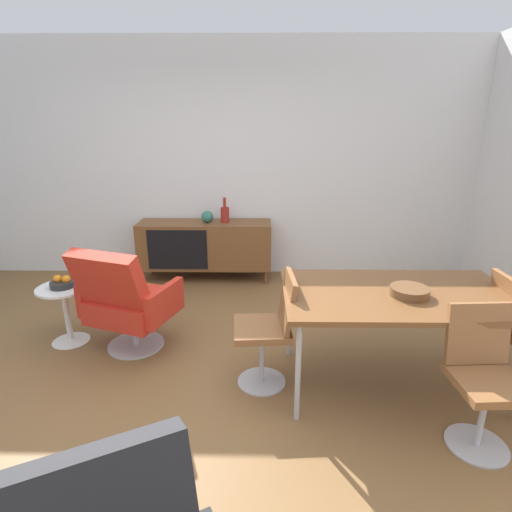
{
  "coord_description": "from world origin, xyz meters",
  "views": [
    {
      "loc": [
        0.53,
        -2.45,
        1.86
      ],
      "look_at": [
        0.49,
        0.81,
        0.78
      ],
      "focal_mm": 28.43,
      "sensor_mm": 36.0,
      "label": 1
    }
  ],
  "objects": [
    {
      "name": "ground_plane",
      "position": [
        0.0,
        0.0,
        0.0
      ],
      "size": [
        8.32,
        8.32,
        0.0
      ],
      "primitive_type": "plane",
      "color": "brown"
    },
    {
      "name": "wall_back",
      "position": [
        0.0,
        2.6,
        1.4
      ],
      "size": [
        6.8,
        0.12,
        2.8
      ],
      "primitive_type": "cube",
      "color": "white",
      "rests_on": "ground_plane"
    },
    {
      "name": "sideboard",
      "position": [
        -0.15,
        2.3,
        0.44
      ],
      "size": [
        1.6,
        0.45,
        0.72
      ],
      "color": "brown",
      "rests_on": "ground_plane"
    },
    {
      "name": "vase_cobalt",
      "position": [
        -0.11,
        2.3,
        0.79
      ],
      "size": [
        0.14,
        0.14,
        0.14
      ],
      "color": "#337266",
      "rests_on": "sideboard"
    },
    {
      "name": "vase_sculptural_dark",
      "position": [
        0.1,
        2.3,
        0.82
      ],
      "size": [
        0.1,
        0.1,
        0.3
      ],
      "color": "maroon",
      "rests_on": "sideboard"
    },
    {
      "name": "dining_table",
      "position": [
        1.49,
        0.16,
        0.7
      ],
      "size": [
        1.6,
        0.9,
        0.74
      ],
      "color": "brown",
      "rests_on": "ground_plane"
    },
    {
      "name": "wooden_bowl_on_table",
      "position": [
        1.55,
        0.1,
        0.77
      ],
      "size": [
        0.26,
        0.26,
        0.06
      ],
      "primitive_type": "cylinder",
      "color": "brown",
      "rests_on": "dining_table"
    },
    {
      "name": "dining_chair_front_right",
      "position": [
        1.84,
        -0.4,
        0.47
      ],
      "size": [
        0.42,
        0.45,
        0.86
      ],
      "color": "brown",
      "rests_on": "ground_plane"
    },
    {
      "name": "dining_chair_near_window",
      "position": [
        0.6,
        0.16,
        0.47
      ],
      "size": [
        0.45,
        0.43,
        0.86
      ],
      "color": "brown",
      "rests_on": "ground_plane"
    },
    {
      "name": "lounge_chair_red",
      "position": [
        -0.58,
        0.61,
        0.47
      ],
      "size": [
        0.85,
        0.82,
        0.95
      ],
      "color": "red",
      "rests_on": "ground_plane"
    },
    {
      "name": "side_table_round",
      "position": [
        -1.17,
        0.75,
        0.32
      ],
      "size": [
        0.44,
        0.44,
        0.52
      ],
      "color": "white",
      "rests_on": "ground_plane"
    },
    {
      "name": "fruit_bowl",
      "position": [
        -1.17,
        0.75,
        0.56
      ],
      "size": [
        0.2,
        0.2,
        0.11
      ],
      "color": "#262628",
      "rests_on": "side_table_round"
    }
  ]
}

